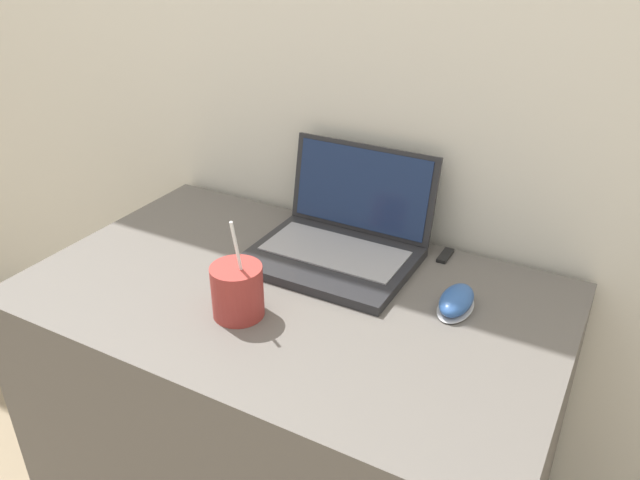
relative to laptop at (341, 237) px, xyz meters
The scene contains 5 objects.
desk 0.44m from the laptop, 96.19° to the right, with size 1.04×0.63×0.72m.
laptop is the anchor object (origin of this frame).
drink_cup 0.29m from the laptop, 101.98° to the right, with size 0.09×0.09×0.20m.
computer_mouse 0.29m from the laptop, 15.70° to the right, with size 0.06×0.11×0.04m.
usb_stick 0.23m from the laptop, 25.52° to the left, with size 0.02×0.06×0.01m.
Camera 1 is at (0.54, -0.55, 1.38)m, focal length 35.00 mm.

